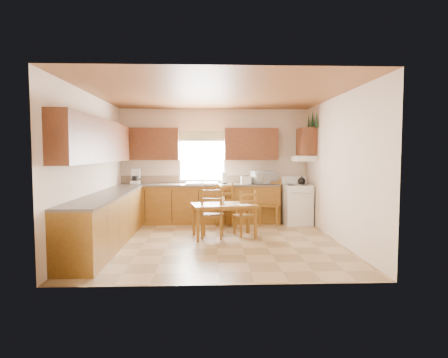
{
  "coord_description": "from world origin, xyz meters",
  "views": [
    {
      "loc": [
        -0.13,
        -6.81,
        1.65
      ],
      "look_at": [
        0.15,
        0.3,
        1.15
      ],
      "focal_mm": 30.0,
      "sensor_mm": 36.0,
      "label": 1
    }
  ],
  "objects_px": {
    "chair_far_left": "(226,206)",
    "dining_table": "(224,221)",
    "microwave": "(264,177)",
    "chair_near_left": "(212,212)",
    "chair_far_right": "(270,202)",
    "stove": "(296,205)",
    "chair_near_right": "(245,213)"
  },
  "relations": [
    {
      "from": "chair_far_left",
      "to": "chair_far_right",
      "type": "bearing_deg",
      "value": 3.96
    },
    {
      "from": "dining_table",
      "to": "chair_near_right",
      "type": "relative_size",
      "value": 1.36
    },
    {
      "from": "chair_near_right",
      "to": "chair_far_right",
      "type": "relative_size",
      "value": 0.87
    },
    {
      "from": "microwave",
      "to": "chair_near_right",
      "type": "bearing_deg",
      "value": -136.75
    },
    {
      "from": "chair_far_left",
      "to": "dining_table",
      "type": "bearing_deg",
      "value": -106.45
    },
    {
      "from": "stove",
      "to": "dining_table",
      "type": "bearing_deg",
      "value": -148.58
    },
    {
      "from": "dining_table",
      "to": "chair_far_right",
      "type": "height_order",
      "value": "chair_far_right"
    },
    {
      "from": "chair_far_left",
      "to": "chair_near_right",
      "type": "bearing_deg",
      "value": -78.3
    },
    {
      "from": "chair_near_right",
      "to": "chair_far_left",
      "type": "bearing_deg",
      "value": -87.78
    },
    {
      "from": "stove",
      "to": "chair_far_right",
      "type": "bearing_deg",
      "value": 177.98
    },
    {
      "from": "microwave",
      "to": "chair_far_left",
      "type": "xyz_separation_m",
      "value": [
        -0.91,
        -0.57,
        -0.59
      ]
    },
    {
      "from": "chair_near_right",
      "to": "chair_far_right",
      "type": "distance_m",
      "value": 1.27
    },
    {
      "from": "stove",
      "to": "chair_near_left",
      "type": "height_order",
      "value": "chair_near_left"
    },
    {
      "from": "microwave",
      "to": "chair_near_left",
      "type": "relative_size",
      "value": 0.5
    },
    {
      "from": "chair_far_right",
      "to": "microwave",
      "type": "bearing_deg",
      "value": 132.71
    },
    {
      "from": "microwave",
      "to": "stove",
      "type": "bearing_deg",
      "value": -44.07
    },
    {
      "from": "chair_far_left",
      "to": "chair_far_right",
      "type": "height_order",
      "value": "chair_far_right"
    },
    {
      "from": "microwave",
      "to": "chair_far_left",
      "type": "bearing_deg",
      "value": -171.64
    },
    {
      "from": "chair_near_left",
      "to": "chair_near_right",
      "type": "relative_size",
      "value": 1.12
    },
    {
      "from": "stove",
      "to": "microwave",
      "type": "bearing_deg",
      "value": 154.64
    },
    {
      "from": "stove",
      "to": "chair_near_right",
      "type": "distance_m",
      "value": 1.7
    },
    {
      "from": "stove",
      "to": "chair_near_left",
      "type": "distance_m",
      "value": 2.34
    },
    {
      "from": "chair_far_right",
      "to": "dining_table",
      "type": "bearing_deg",
      "value": -109.36
    },
    {
      "from": "microwave",
      "to": "dining_table",
      "type": "relative_size",
      "value": 0.41
    },
    {
      "from": "microwave",
      "to": "chair_near_left",
      "type": "height_order",
      "value": "microwave"
    },
    {
      "from": "chair_near_right",
      "to": "chair_far_right",
      "type": "bearing_deg",
      "value": -143.35
    },
    {
      "from": "chair_far_right",
      "to": "stove",
      "type": "bearing_deg",
      "value": 25.55
    },
    {
      "from": "microwave",
      "to": "dining_table",
      "type": "height_order",
      "value": "microwave"
    },
    {
      "from": "microwave",
      "to": "chair_near_left",
      "type": "bearing_deg",
      "value": -152.25
    },
    {
      "from": "dining_table",
      "to": "chair_near_left",
      "type": "bearing_deg",
      "value": 172.03
    },
    {
      "from": "microwave",
      "to": "chair_far_right",
      "type": "distance_m",
      "value": 0.64
    },
    {
      "from": "stove",
      "to": "chair_far_right",
      "type": "distance_m",
      "value": 0.62
    }
  ]
}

